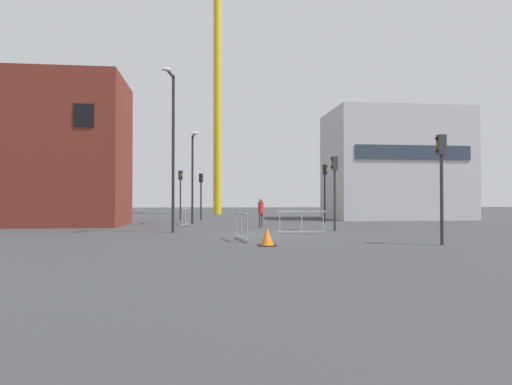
{
  "coord_description": "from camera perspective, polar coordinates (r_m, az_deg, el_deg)",
  "views": [
    {
      "loc": [
        -3.02,
        -20.52,
        1.57
      ],
      "look_at": [
        0.0,
        6.12,
        2.03
      ],
      "focal_mm": 31.86,
      "sensor_mm": 36.0,
      "label": 1
    }
  ],
  "objects": [
    {
      "name": "traffic_light_verge",
      "position": [
        36.46,
        -6.91,
        0.49
      ],
      "size": [
        0.33,
        0.39,
        3.7
      ],
      "color": "#232326",
      "rests_on": "ground"
    },
    {
      "name": "pedestrian_walking",
      "position": [
        26.24,
        0.62,
        -2.28
      ],
      "size": [
        0.34,
        0.34,
        1.68
      ],
      "color": "#4C4C51",
      "rests_on": "ground"
    },
    {
      "name": "traffic_cone_on_verge",
      "position": [
        15.73,
        1.41,
        -5.68
      ],
      "size": [
        0.61,
        0.61,
        0.62
      ],
      "color": "black",
      "rests_on": "ground"
    },
    {
      "name": "safety_barrier_mid_span",
      "position": [
        21.45,
        5.74,
        -3.68
      ],
      "size": [
        2.31,
        0.12,
        1.08
      ],
      "color": "#9EA0A5",
      "rests_on": "ground"
    },
    {
      "name": "streetlamp_short",
      "position": [
        30.58,
        -7.92,
        2.91
      ],
      "size": [
        0.51,
        2.0,
        5.96
      ],
      "color": "#232326",
      "rests_on": "ground"
    },
    {
      "name": "office_block",
      "position": [
        40.01,
        16.99,
        3.27
      ],
      "size": [
        10.99,
        7.09,
        9.02
      ],
      "color": "#B7B7BC",
      "rests_on": "ground"
    },
    {
      "name": "safety_barrier_rear",
      "position": [
        17.8,
        -1.86,
        -4.24
      ],
      "size": [
        0.35,
        2.17,
        1.08
      ],
      "color": "gray",
      "rests_on": "ground"
    },
    {
      "name": "traffic_light_crosswalk",
      "position": [
        17.31,
        22.24,
        2.55
      ],
      "size": [
        0.38,
        0.26,
        3.89
      ],
      "color": "#2D2D30",
      "rests_on": "ground"
    },
    {
      "name": "streetlamp_tall",
      "position": [
        22.52,
        -10.45,
        6.47
      ],
      "size": [
        0.51,
        1.54,
        7.72
      ],
      "color": "#232326",
      "rests_on": "ground"
    },
    {
      "name": "safety_barrier_right_run",
      "position": [
        27.73,
        -8.88,
        -3.06
      ],
      "size": [
        0.33,
        2.34,
        1.08
      ],
      "color": "gray",
      "rests_on": "ground"
    },
    {
      "name": "traffic_light_far",
      "position": [
        23.84,
        9.84,
        1.48
      ],
      "size": [
        0.38,
        0.27,
        3.85
      ],
      "color": "#2D2D30",
      "rests_on": "ground"
    },
    {
      "name": "traffic_light_near",
      "position": [
        32.43,
        8.63,
        1.09
      ],
      "size": [
        0.39,
        0.31,
        4.09
      ],
      "color": "black",
      "rests_on": "ground"
    },
    {
      "name": "ground",
      "position": [
        20.8,
        1.91,
        -5.32
      ],
      "size": [
        160.0,
        160.0,
        0.0
      ],
      "primitive_type": "plane",
      "color": "#333335"
    },
    {
      "name": "traffic_light_island",
      "position": [
        35.62,
        -9.46,
        0.7
      ],
      "size": [
        0.35,
        0.39,
        3.88
      ],
      "color": "#2D2D30",
      "rests_on": "ground"
    },
    {
      "name": "construction_crane",
      "position": [
        53.9,
        -5.37,
        16.73
      ],
      "size": [
        19.3,
        2.29,
        27.4
      ],
      "color": "gold",
      "rests_on": "ground"
    },
    {
      "name": "brick_building",
      "position": [
        31.2,
        -24.05,
        4.69
      ],
      "size": [
        8.69,
        6.26,
        9.22
      ],
      "color": "maroon",
      "rests_on": "ground"
    }
  ]
}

